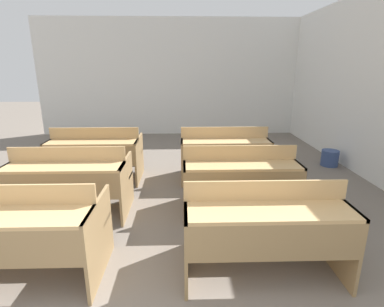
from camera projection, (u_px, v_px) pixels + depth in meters
The scene contains 8 objects.
wall_back at pixel (169, 78), 7.63m from camera, with size 6.62×0.06×2.89m.
bench_front_left at pixel (16, 230), 2.42m from camera, with size 1.34×0.77×0.84m.
bench_front_right at pixel (264, 224), 2.51m from camera, with size 1.34×0.77×0.84m.
bench_second_left at pixel (69, 179), 3.52m from camera, with size 1.34×0.77×0.84m.
bench_second_right at pixel (239, 177), 3.58m from camera, with size 1.34×0.77×0.84m.
bench_third_left at pixel (96, 152), 4.60m from camera, with size 1.34×0.77×0.84m.
bench_third_right at pixel (224, 152), 4.65m from camera, with size 1.34×0.77×0.84m.
wastepaper_bin at pixel (330, 158), 5.39m from camera, with size 0.30×0.30×0.28m.
Camera 1 is at (0.35, -0.55, 1.73)m, focal length 28.00 mm.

